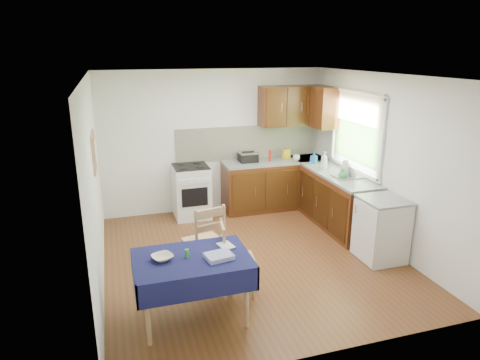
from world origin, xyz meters
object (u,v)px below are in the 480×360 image
object	(u,v)px
dining_table	(192,266)
chair_near	(234,257)
toaster	(248,157)
kettle	(345,169)
chair_far	(206,240)
dish_rack	(348,176)
sandwich_press	(248,157)

from	to	relation	value
dining_table	chair_near	distance (m)	0.68
dining_table	toaster	size ratio (longest dim) A/B	4.57
dining_table	kettle	size ratio (longest dim) A/B	4.27
chair_far	toaster	world-z (taller)	toaster
dish_rack	chair_far	bearing A→B (deg)	-177.60
dining_table	dish_rack	size ratio (longest dim) A/B	2.90
chair_near	sandwich_press	size ratio (longest dim) A/B	2.89
chair_far	dining_table	bearing A→B (deg)	55.43
toaster	kettle	size ratio (longest dim) A/B	0.93
chair_near	sandwich_press	distance (m)	2.90
dining_table	chair_near	xyz separation A→B (m)	(0.56, 0.35, -0.15)
kettle	chair_far	bearing A→B (deg)	-160.49
chair_far	dish_rack	bearing A→B (deg)	-173.71
dining_table	dish_rack	xyz separation A→B (m)	(2.79, 1.63, 0.30)
chair_near	toaster	world-z (taller)	toaster
chair_near	toaster	distance (m)	2.85
chair_near	sandwich_press	world-z (taller)	sandwich_press
sandwich_press	dish_rack	distance (m)	1.83
toaster	dish_rack	bearing A→B (deg)	-33.83
sandwich_press	dining_table	bearing A→B (deg)	-103.24
dining_table	kettle	world-z (taller)	kettle
chair_far	sandwich_press	distance (m)	2.60
chair_far	dish_rack	distance (m)	2.63
chair_near	sandwich_press	bearing A→B (deg)	-13.37
toaster	dish_rack	xyz separation A→B (m)	(1.21, -1.33, -0.07)
sandwich_press	toaster	bearing A→B (deg)	-96.23
sandwich_press	kettle	distance (m)	1.78
chair_near	kettle	size ratio (longest dim) A/B	3.20
chair_far	chair_near	xyz separation A→B (m)	(0.24, -0.44, -0.06)
chair_far	kettle	size ratio (longest dim) A/B	3.58
chair_near	toaster	xyz separation A→B (m)	(1.02, 2.61, 0.51)
dining_table	kettle	distance (m)	3.23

